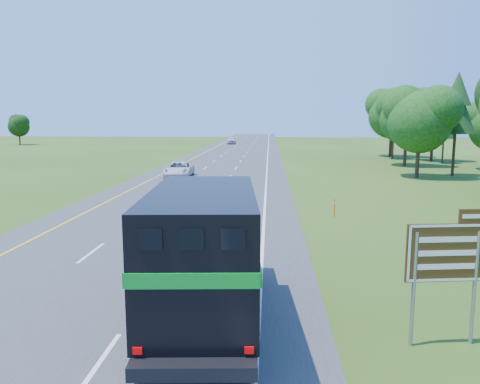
# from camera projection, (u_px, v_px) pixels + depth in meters

# --- Properties ---
(road) EXTENTS (15.00, 260.00, 0.04)m
(road) POSITION_uv_depth(u_px,v_px,m) (223.00, 166.00, 58.41)
(road) COLOR #38383A
(road) RESTS_ON ground
(lane_markings) EXTENTS (11.15, 260.00, 0.01)m
(lane_markings) POSITION_uv_depth(u_px,v_px,m) (223.00, 165.00, 58.41)
(lane_markings) COLOR yellow
(lane_markings) RESTS_ON road
(horse_truck) EXTENTS (3.32, 8.83, 3.83)m
(horse_truck) POSITION_uv_depth(u_px,v_px,m) (205.00, 250.00, 13.09)
(horse_truck) COLOR black
(horse_truck) RESTS_ON road
(white_suv) EXTENTS (2.80, 5.63, 1.53)m
(white_suv) POSITION_uv_depth(u_px,v_px,m) (179.00, 169.00, 46.39)
(white_suv) COLOR silver
(white_suv) RESTS_ON road
(far_car) EXTENTS (2.26, 5.10, 1.70)m
(far_car) POSITION_uv_depth(u_px,v_px,m) (231.00, 140.00, 110.08)
(far_car) COLOR silver
(far_car) RESTS_ON road
(exit_sign) EXTENTS (2.07, 0.34, 3.53)m
(exit_sign) POSITION_uv_depth(u_px,v_px,m) (448.00, 258.00, 11.62)
(exit_sign) COLOR gray
(exit_sign) RESTS_ON ground
(delineator) EXTENTS (0.09, 0.05, 1.07)m
(delineator) POSITION_uv_depth(u_px,v_px,m) (335.00, 207.00, 27.59)
(delineator) COLOR orange
(delineator) RESTS_ON ground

